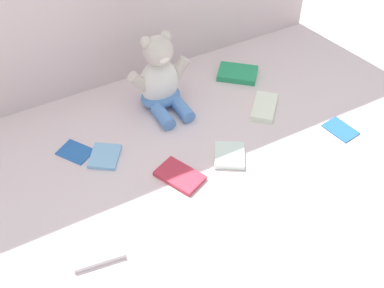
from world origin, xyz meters
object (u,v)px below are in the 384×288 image
at_px(book_case_3, 264,107).
at_px(book_case_4, 75,151).
at_px(book_case_1, 238,73).
at_px(book_case_7, 105,156).
at_px(book_case_0, 96,247).
at_px(book_case_5, 180,176).
at_px(teddy_bear, 160,81).
at_px(book_case_6, 341,129).
at_px(book_case_2, 229,155).

relative_size(book_case_3, book_case_4, 1.41).
bearing_deg(book_case_4, book_case_1, -24.76).
height_order(book_case_4, book_case_7, book_case_7).
relative_size(book_case_1, book_case_4, 1.38).
bearing_deg(book_case_0, book_case_5, 118.92).
height_order(teddy_bear, book_case_6, teddy_bear).
distance_m(book_case_1, book_case_5, 0.49).
xyz_separation_m(book_case_1, book_case_3, (-0.02, -0.19, -0.00)).
relative_size(book_case_2, book_case_4, 1.04).
distance_m(book_case_1, book_case_6, 0.39).
height_order(book_case_2, book_case_5, book_case_2).
height_order(book_case_5, book_case_7, book_case_5).
bearing_deg(teddy_bear, book_case_6, -42.17).
xyz_separation_m(book_case_3, book_case_5, (-0.36, -0.12, -0.00)).
bearing_deg(book_case_1, book_case_3, 34.81).
bearing_deg(book_case_5, book_case_4, -70.14).
distance_m(teddy_bear, book_case_3, 0.33).
bearing_deg(teddy_bear, book_case_0, -133.43).
distance_m(book_case_0, book_case_4, 0.34).
relative_size(book_case_2, book_case_3, 0.74).
xyz_separation_m(book_case_3, book_case_6, (0.14, -0.19, -0.01)).
xyz_separation_m(book_case_6, book_case_7, (-0.65, 0.23, 0.00)).
relative_size(book_case_5, book_case_7, 1.34).
bearing_deg(book_case_1, book_case_4, -41.09).
bearing_deg(teddy_bear, book_case_1, 1.12).
relative_size(teddy_bear, book_case_7, 2.63).
bearing_deg(book_case_7, book_case_3, 30.15).
xyz_separation_m(book_case_0, book_case_7, (0.13, 0.27, -0.00)).
height_order(book_case_4, book_case_6, same).
relative_size(book_case_0, book_case_3, 0.92).
bearing_deg(book_case_4, book_case_7, -74.86).
xyz_separation_m(book_case_0, book_case_4, (0.06, 0.33, -0.00)).
bearing_deg(book_case_6, book_case_1, 99.83).
bearing_deg(book_case_2, book_case_0, 44.93).
bearing_deg(teddy_bear, book_case_2, -78.76).
bearing_deg(book_case_2, book_case_4, 0.23).
xyz_separation_m(book_case_1, book_case_4, (-0.59, -0.08, -0.01)).
bearing_deg(book_case_5, book_case_7, -71.79).
bearing_deg(book_case_6, teddy_bear, 129.97).
relative_size(teddy_bear, book_case_0, 2.04).
relative_size(book_case_0, book_case_7, 1.29).
bearing_deg(book_case_3, book_case_5, 62.38).
height_order(book_case_2, book_case_3, book_case_3).
bearing_deg(book_case_1, book_case_0, -16.97).
height_order(book_case_1, book_case_6, book_case_1).
height_order(book_case_1, book_case_5, book_case_1).
relative_size(teddy_bear, book_case_6, 2.61).
bearing_deg(book_case_5, book_case_2, 155.92).
height_order(book_case_2, book_case_4, book_case_2).
height_order(teddy_bear, book_case_1, teddy_bear).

